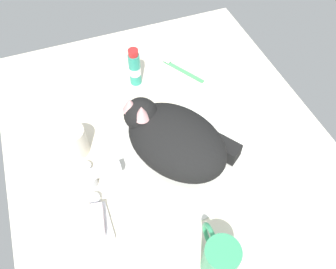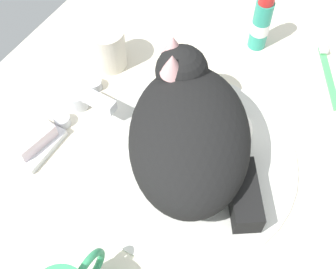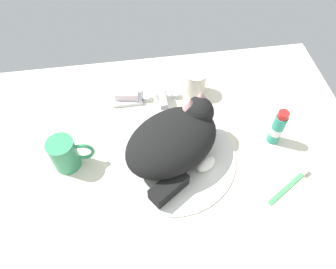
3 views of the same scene
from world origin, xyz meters
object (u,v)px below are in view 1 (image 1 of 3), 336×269
(faucet, at_px, (94,178))
(soap_bar, at_px, (95,221))
(toothbrush, at_px, (181,69))
(cat, at_px, (174,138))
(coffee_mug, at_px, (220,258))
(toothpaste_bottle, at_px, (135,68))
(rinse_cup, at_px, (74,141))

(faucet, distance_m, soap_bar, 0.11)
(soap_bar, xyz_separation_m, toothbrush, (0.40, -0.36, -0.02))
(cat, distance_m, soap_bar, 0.26)
(coffee_mug, distance_m, toothpaste_bottle, 0.58)
(toothpaste_bottle, bearing_deg, toothbrush, -89.99)
(soap_bar, relative_size, toothbrush, 0.52)
(cat, height_order, toothbrush, cat)
(toothpaste_bottle, distance_m, toothbrush, 0.15)
(faucet, height_order, toothpaste_bottle, toothpaste_bottle)
(cat, relative_size, soap_bar, 4.49)
(rinse_cup, bearing_deg, soap_bar, 179.79)
(faucet, bearing_deg, toothpaste_bottle, -33.42)
(faucet, xyz_separation_m, rinse_cup, (0.11, 0.02, 0.02))
(cat, height_order, rinse_cup, cat)
(cat, distance_m, toothbrush, 0.32)
(coffee_mug, distance_m, toothbrush, 0.60)
(cat, relative_size, rinse_cup, 3.91)
(toothbrush, bearing_deg, coffee_mug, 165.42)
(faucet, xyz_separation_m, soap_bar, (-0.11, 0.02, 0.00))
(rinse_cup, height_order, soap_bar, rinse_cup)
(coffee_mug, relative_size, toothbrush, 0.85)
(cat, xyz_separation_m, soap_bar, (-0.11, 0.23, -0.05))
(toothpaste_bottle, xyz_separation_m, toothbrush, (0.00, -0.15, -0.05))
(cat, xyz_separation_m, toothpaste_bottle, (0.29, 0.01, -0.02))
(faucet, height_order, toothbrush, faucet)
(toothpaste_bottle, height_order, toothbrush, toothpaste_bottle)
(faucet, distance_m, cat, 0.21)
(coffee_mug, bearing_deg, cat, -2.72)
(toothpaste_bottle, relative_size, toothbrush, 0.89)
(faucet, relative_size, toothbrush, 0.88)
(toothbrush, bearing_deg, faucet, 130.94)
(faucet, height_order, soap_bar, faucet)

